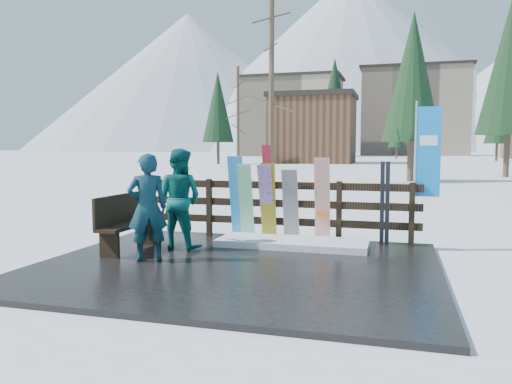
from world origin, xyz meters
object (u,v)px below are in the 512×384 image
(snowboard_1, at_px, (246,202))
(person_front, at_px, (147,207))
(bench, at_px, (125,221))
(snowboard_2, at_px, (268,202))
(snowboard_0, at_px, (237,198))
(rental_flag, at_px, (425,157))
(snowboard_4, at_px, (291,206))
(snowboard_5, at_px, (322,201))
(person_back, at_px, (179,199))
(snowboard_3, at_px, (267,203))

(snowboard_1, xyz_separation_m, person_front, (-0.95, -2.15, 0.11))
(bench, bearing_deg, snowboard_2, 35.74)
(snowboard_0, relative_size, snowboard_2, 1.10)
(rental_flag, bearing_deg, person_front, -150.11)
(snowboard_0, bearing_deg, snowboard_4, 0.00)
(snowboard_5, xyz_separation_m, person_front, (-2.42, -2.15, 0.04))
(snowboard_5, height_order, person_front, person_front)
(rental_flag, xyz_separation_m, person_back, (-4.15, -1.38, -0.73))
(snowboard_4, relative_size, rental_flag, 0.54)
(snowboard_5, bearing_deg, snowboard_3, 180.00)
(bench, bearing_deg, snowboard_0, 45.29)
(snowboard_3, xyz_separation_m, snowboard_5, (1.06, 0.00, 0.07))
(snowboard_4, relative_size, person_back, 0.80)
(snowboard_0, xyz_separation_m, person_back, (-0.71, -1.11, 0.07))
(snowboard_5, bearing_deg, snowboard_4, -180.00)
(bench, xyz_separation_m, snowboard_1, (1.71, 1.55, 0.22))
(snowboard_3, distance_m, snowboard_5, 1.06)
(snowboard_1, height_order, rental_flag, rental_flag)
(snowboard_1, bearing_deg, person_front, -113.87)
(person_back, bearing_deg, snowboard_3, -132.57)
(snowboard_3, relative_size, snowboard_5, 0.94)
(snowboard_0, height_order, snowboard_5, snowboard_0)
(snowboard_4, distance_m, snowboard_5, 0.61)
(snowboard_2, relative_size, person_front, 0.89)
(snowboard_0, height_order, snowboard_2, snowboard_0)
(snowboard_0, distance_m, snowboard_4, 1.06)
(snowboard_2, height_order, person_back, person_back)
(snowboard_2, xyz_separation_m, rental_flag, (2.82, 0.27, 0.86))
(snowboard_3, height_order, snowboard_5, snowboard_5)
(snowboard_3, relative_size, snowboard_4, 1.08)
(snowboard_1, height_order, person_front, person_front)
(snowboard_5, distance_m, rental_flag, 1.98)
(snowboard_2, bearing_deg, person_front, -122.97)
(snowboard_0, height_order, snowboard_3, snowboard_0)
(bench, relative_size, snowboard_0, 0.91)
(snowboard_3, xyz_separation_m, person_back, (-1.30, -1.11, 0.15))
(bench, height_order, snowboard_2, snowboard_2)
(snowboard_0, relative_size, snowboard_1, 1.11)
(snowboard_3, relative_size, rental_flag, 0.58)
(bench, bearing_deg, snowboard_4, 30.96)
(snowboard_1, bearing_deg, rental_flag, 4.74)
(snowboard_1, height_order, snowboard_5, snowboard_5)
(person_front, bearing_deg, snowboard_0, -142.65)
(snowboard_0, bearing_deg, person_front, -109.79)
(snowboard_0, xyz_separation_m, snowboard_2, (0.62, 0.00, -0.06))
(snowboard_4, relative_size, snowboard_5, 0.87)
(snowboard_3, distance_m, snowboard_4, 0.47)
(rental_flag, relative_size, person_front, 1.54)
(snowboard_4, distance_m, rental_flag, 2.57)
(snowboard_0, xyz_separation_m, snowboard_5, (1.65, 0.00, -0.01))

